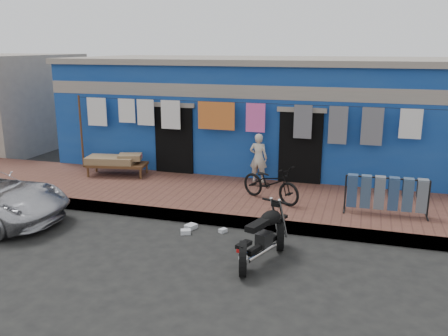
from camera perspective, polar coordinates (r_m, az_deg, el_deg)
ground at (r=8.83m, az=-3.84°, el=-10.39°), size 80.00×80.00×0.00m
sidewalk at (r=11.44m, az=1.46°, el=-3.77°), size 28.00×3.00×0.25m
curb at (r=10.13m, az=-0.74°, el=-6.24°), size 28.00×0.10×0.25m
building at (r=14.88m, az=5.62°, el=6.61°), size 12.20×5.20×3.36m
clothesline at (r=12.30m, az=1.60°, el=5.67°), size 10.06×0.06×2.10m
seated_person at (r=12.29m, az=4.16°, el=1.21°), size 0.48×0.34×1.29m
bicycle at (r=10.85m, az=5.66°, el=-1.31°), size 1.68×1.26×1.04m
motorcycle at (r=8.38m, az=4.69°, el=-7.99°), size 1.51×1.92×1.02m
charpoy at (r=13.34m, az=-12.69°, el=0.34°), size 1.93×1.36×0.56m
jeans_rack at (r=10.52m, az=18.92°, el=-3.10°), size 1.77×0.41×0.84m
litter_a at (r=9.74m, az=-4.63°, el=-7.66°), size 0.24×0.22×0.09m
litter_b at (r=9.79m, az=-0.13°, el=-7.54°), size 0.18×0.19×0.08m
litter_c at (r=10.00m, az=-4.01°, el=-7.04°), size 0.26×0.28×0.09m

